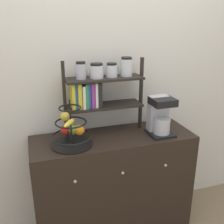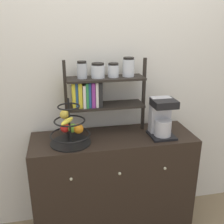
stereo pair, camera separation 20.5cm
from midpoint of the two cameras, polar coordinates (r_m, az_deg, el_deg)
name	(u,v)px [view 2 (the right image)]	position (r m, az deg, el deg)	size (l,w,h in m)	color
wall_back	(107,83)	(2.26, 1.51, 6.29)	(7.00, 0.05, 2.60)	silver
sideboard	(113,185)	(2.36, 2.86, -15.57)	(1.33, 0.47, 0.92)	black
coffee_maker	(162,118)	(2.16, 13.43, -1.24)	(0.19, 0.21, 0.31)	black
fruit_stand	(70,129)	(2.00, -6.21, -3.72)	(0.31, 0.31, 0.36)	black
shelf_hutch	(99,87)	(2.09, -0.02, 5.46)	(0.66, 0.20, 0.62)	black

